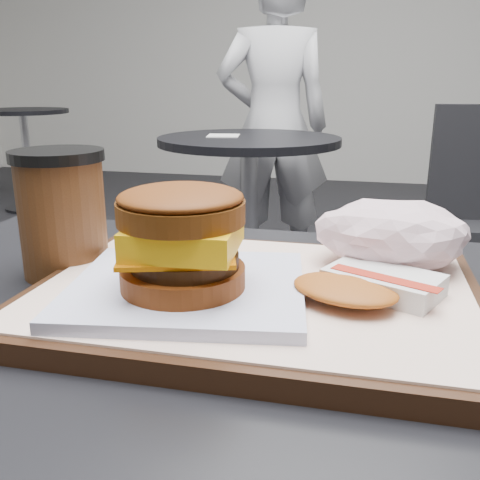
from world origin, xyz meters
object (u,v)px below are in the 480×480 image
serving_tray (255,296)px  neighbor_table (249,188)px  hash_brown (366,285)px  patron (274,126)px  crumpled_wrapper (392,234)px  coffee_cup (62,211)px  breakfast_sandwich (184,251)px  neighbor_chair (447,209)px

serving_tray → neighbor_table: serving_tray is taller
hash_brown → patron: size_ratio=0.09×
crumpled_wrapper → coffee_cup: coffee_cup is taller
breakfast_sandwich → coffee_cup: coffee_cup is taller
hash_brown → neighbor_table: (-0.45, 1.60, -0.25)m
serving_tray → coffee_cup: (-0.20, 0.04, 0.06)m
coffee_cup → neighbor_chair: 1.68m
breakfast_sandwich → hash_brown: (0.14, 0.03, -0.03)m
breakfast_sandwich → patron: 2.22m
crumpled_wrapper → patron: bearing=102.7°
neighbor_table → neighbor_chair: 0.74m
serving_tray → hash_brown: bearing=-3.6°
coffee_cup → neighbor_table: (-0.15, 1.56, -0.29)m
serving_tray → crumpled_wrapper: (0.11, 0.08, 0.04)m
breakfast_sandwich → coffee_cup: size_ratio=1.70×
coffee_cup → patron: (-0.15, 2.12, -0.09)m
neighbor_chair → serving_tray: bearing=-103.7°
serving_tray → crumpled_wrapper: bearing=34.9°
coffee_cup → crumpled_wrapper: bearing=7.3°
hash_brown → neighbor_table: hash_brown is taller
hash_brown → coffee_cup: (-0.30, 0.05, 0.04)m
hash_brown → coffee_cup: coffee_cup is taller
neighbor_table → neighbor_chair: neighbor_chair is taller
neighbor_table → patron: size_ratio=0.50×
patron → coffee_cup: bearing=79.3°
hash_brown → neighbor_table: size_ratio=0.18×
crumpled_wrapper → neighbor_chair: (0.27, 1.50, -0.31)m
neighbor_chair → patron: size_ratio=0.59×
serving_tray → coffee_cup: 0.21m
breakfast_sandwich → neighbor_table: (-0.30, 1.64, -0.28)m
hash_brown → crumpled_wrapper: (0.02, 0.09, 0.02)m
neighbor_table → crumpled_wrapper: bearing=-72.9°
patron → neighbor_table: bearing=75.4°
neighbor_table → neighbor_chair: size_ratio=0.85×
breakfast_sandwich → patron: patron is taller
serving_tray → neighbor_chair: size_ratio=0.43×
crumpled_wrapper → coffee_cup: bearing=-172.7°
hash_brown → neighbor_table: bearing=105.5°
breakfast_sandwich → patron: (-0.30, 2.20, -0.09)m
coffee_cup → hash_brown: bearing=-8.6°
hash_brown → neighbor_table: 1.68m
crumpled_wrapper → patron: (-0.47, 2.08, -0.08)m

